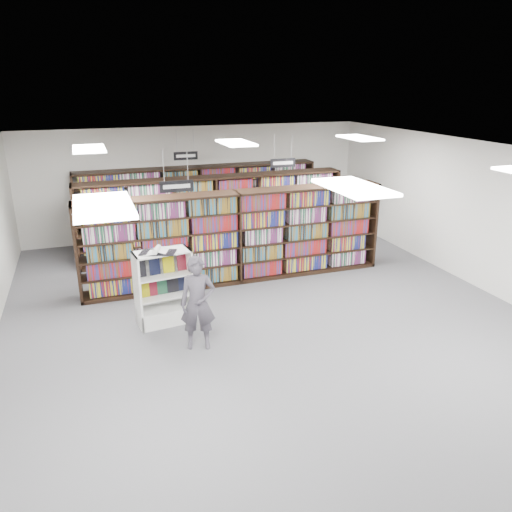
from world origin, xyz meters
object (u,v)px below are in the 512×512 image
object	(u,v)px
endcap_display	(164,298)
shopper	(198,303)
bookshelf_row_near	(237,237)
open_book	(157,251)

from	to	relation	value
endcap_display	shopper	distance (m)	1.29
endcap_display	shopper	size ratio (longest dim) A/B	0.87
bookshelf_row_near	endcap_display	bearing A→B (deg)	-141.15
endcap_display	open_book	world-z (taller)	open_book
bookshelf_row_near	shopper	xyz separation A→B (m)	(-1.55, -2.75, -0.22)
open_book	shopper	bearing A→B (deg)	-44.07
endcap_display	bookshelf_row_near	bearing A→B (deg)	31.67
open_book	bookshelf_row_near	bearing A→B (deg)	61.20
bookshelf_row_near	open_book	bearing A→B (deg)	-140.41
open_book	shopper	world-z (taller)	shopper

